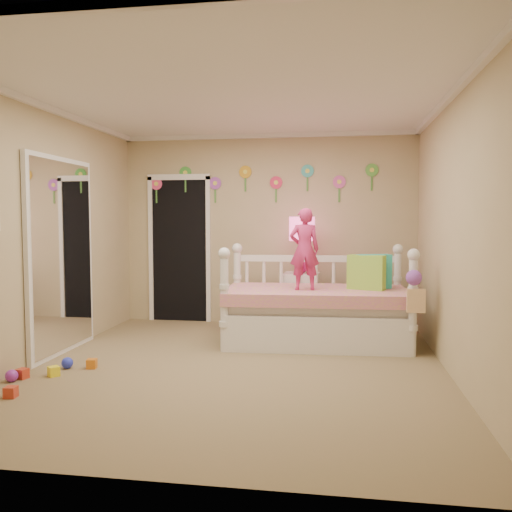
% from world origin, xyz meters
% --- Properties ---
extents(floor, '(4.00, 4.50, 0.01)m').
position_xyz_m(floor, '(0.00, 0.00, 0.00)').
color(floor, '#7F684C').
rests_on(floor, ground).
extents(ceiling, '(4.00, 4.50, 0.01)m').
position_xyz_m(ceiling, '(0.00, 0.00, 2.60)').
color(ceiling, white).
rests_on(ceiling, floor).
extents(back_wall, '(4.00, 0.01, 2.60)m').
position_xyz_m(back_wall, '(0.00, 2.25, 1.30)').
color(back_wall, tan).
rests_on(back_wall, floor).
extents(left_wall, '(0.01, 4.50, 2.60)m').
position_xyz_m(left_wall, '(-2.00, 0.00, 1.30)').
color(left_wall, tan).
rests_on(left_wall, floor).
extents(right_wall, '(0.01, 4.50, 2.60)m').
position_xyz_m(right_wall, '(2.00, 0.00, 1.30)').
color(right_wall, tan).
rests_on(right_wall, floor).
extents(crown_molding, '(4.00, 4.50, 0.06)m').
position_xyz_m(crown_molding, '(0.00, 0.00, 2.57)').
color(crown_molding, white).
rests_on(crown_molding, ceiling).
extents(daybed, '(2.17, 1.24, 1.15)m').
position_xyz_m(daybed, '(0.72, 1.16, 0.57)').
color(daybed, white).
rests_on(daybed, floor).
extents(pillow_turquoise, '(0.42, 0.28, 0.40)m').
position_xyz_m(pillow_turquoise, '(1.38, 1.27, 0.84)').
color(pillow_turquoise, '#25B9AC').
rests_on(pillow_turquoise, daybed).
extents(pillow_lime, '(0.44, 0.29, 0.39)m').
position_xyz_m(pillow_lime, '(1.29, 1.17, 0.84)').
color(pillow_lime, '#95DB42').
rests_on(pillow_lime, daybed).
extents(child, '(0.37, 0.27, 0.93)m').
position_xyz_m(child, '(0.59, 1.03, 1.10)').
color(child, '#D22F72').
rests_on(child, daybed).
extents(nightstand, '(0.47, 0.37, 0.75)m').
position_xyz_m(nightstand, '(0.50, 1.88, 0.37)').
color(nightstand, white).
rests_on(nightstand, floor).
extents(table_lamp, '(0.33, 0.33, 0.73)m').
position_xyz_m(table_lamp, '(0.50, 1.88, 1.23)').
color(table_lamp, '#E21E80').
rests_on(table_lamp, nightstand).
extents(closet_doorway, '(0.90, 0.04, 2.07)m').
position_xyz_m(closet_doorway, '(-1.25, 2.23, 1.03)').
color(closet_doorway, black).
rests_on(closet_doorway, back_wall).
extents(flower_decals, '(3.40, 0.02, 0.50)m').
position_xyz_m(flower_decals, '(-0.09, 2.24, 1.94)').
color(flower_decals, '#B2668C').
rests_on(flower_decals, back_wall).
extents(mirror_closet, '(0.07, 1.30, 2.10)m').
position_xyz_m(mirror_closet, '(-1.96, 0.30, 1.05)').
color(mirror_closet, white).
rests_on(mirror_closet, left_wall).
extents(hanging_bag, '(0.20, 0.16, 0.36)m').
position_xyz_m(hanging_bag, '(1.73, 0.55, 0.70)').
color(hanging_bag, beige).
rests_on(hanging_bag, daybed).
extents(toy_scatter, '(1.26, 1.51, 0.11)m').
position_xyz_m(toy_scatter, '(-1.74, -0.50, 0.06)').
color(toy_scatter, '#996666').
rests_on(toy_scatter, floor).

